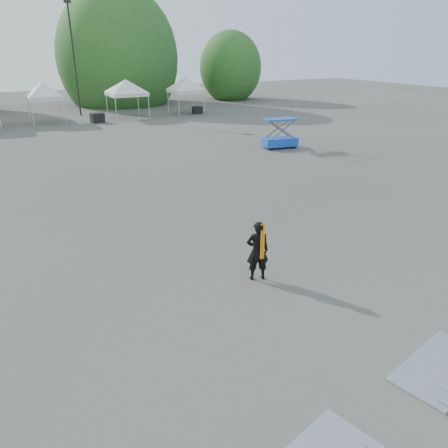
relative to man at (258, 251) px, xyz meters
name	(u,v)px	position (x,y,z in m)	size (l,w,h in m)	color
ground	(197,252)	(-0.76, 2.35, -0.86)	(120.00, 120.00, 0.00)	#474442
light_pole_east	(73,53)	(2.24, 34.35, 4.65)	(0.60, 0.25, 9.80)	black
tree_mid_e	(118,58)	(8.24, 41.35, 3.98)	(5.12, 5.12, 7.79)	#382314
tree_far_e	(230,68)	(21.24, 39.35, 2.76)	(3.84, 3.84, 5.84)	#382314
tent_e	(43,85)	(-1.15, 30.98, 2.19)	(3.80, 3.80, 3.88)	silver
tent_f	(126,83)	(5.75, 30.74, 2.19)	(4.48, 4.48, 3.88)	silver
tent_g	(185,80)	(11.47, 30.62, 2.19)	(4.03, 4.03, 3.88)	silver
man	(258,251)	(0.00, 0.00, 0.00)	(0.73, 0.59, 1.72)	black
scissor_lift	(280,126)	(10.43, 13.65, 0.52)	(2.29, 1.45, 2.75)	#0E40B8
barrier_mid	(442,367)	(1.29, -4.93, -0.83)	(2.54, 1.65, 0.07)	#A6A9AE
crate_mid	(98,118)	(2.61, 29.25, -0.47)	(1.03, 0.80, 0.80)	black
crate_east	(197,110)	(12.35, 30.03, -0.52)	(0.88, 0.68, 0.68)	black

